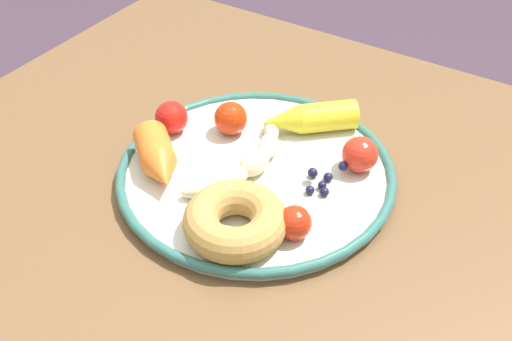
{
  "coord_description": "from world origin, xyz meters",
  "views": [
    {
      "loc": [
        -0.29,
        0.47,
        1.24
      ],
      "look_at": [
        0.02,
        -0.02,
        0.75
      ],
      "focal_mm": 44.13,
      "sensor_mm": 36.0,
      "label": 1
    }
  ],
  "objects": [
    {
      "name": "carrot_yellow",
      "position": [
        0.0,
        -0.13,
        0.77
      ],
      "size": [
        0.12,
        0.11,
        0.04
      ],
      "color": "yellow",
      "rests_on": "plate"
    },
    {
      "name": "donut",
      "position": [
        -0.02,
        0.08,
        0.77
      ],
      "size": [
        0.13,
        0.13,
        0.04
      ],
      "primitive_type": "torus",
      "rotation": [
        0.0,
        0.0,
        1.7
      ],
      "color": "#B38946",
      "rests_on": "plate"
    },
    {
      "name": "carrot_orange",
      "position": [
        0.11,
        0.04,
        0.77
      ],
      "size": [
        0.1,
        0.1,
        0.04
      ],
      "color": "orange",
      "rests_on": "plate"
    },
    {
      "name": "dining_table",
      "position": [
        0.0,
        0.0,
        0.63
      ],
      "size": [
        0.93,
        0.8,
        0.74
      ],
      "color": "brown",
      "rests_on": "ground_plane"
    },
    {
      "name": "tomato_mid",
      "position": [
        0.15,
        -0.03,
        0.77
      ],
      "size": [
        0.04,
        0.04,
        0.04
      ],
      "primitive_type": "sphere",
      "color": "red",
      "rests_on": "plate"
    },
    {
      "name": "banana",
      "position": [
        0.03,
        -0.02,
        0.76
      ],
      "size": [
        0.07,
        0.19,
        0.03
      ],
      "color": "beige",
      "rests_on": "plate"
    },
    {
      "name": "tomato_far",
      "position": [
        -0.07,
        0.05,
        0.77
      ],
      "size": [
        0.04,
        0.04,
        0.04
      ],
      "primitive_type": "sphere",
      "color": "red",
      "rests_on": "plate"
    },
    {
      "name": "plate",
      "position": [
        0.02,
        -0.02,
        0.75
      ],
      "size": [
        0.34,
        0.34,
        0.02
      ],
      "color": "silver",
      "rests_on": "dining_table"
    },
    {
      "name": "tomato_extra",
      "position": [
        0.09,
        -0.07,
        0.77
      ],
      "size": [
        0.04,
        0.04,
        0.04
      ],
      "primitive_type": "sphere",
      "color": "red",
      "rests_on": "plate"
    },
    {
      "name": "tomato_near",
      "position": [
        -0.09,
        -0.09,
        0.77
      ],
      "size": [
        0.04,
        0.04,
        0.04
      ],
      "primitive_type": "sphere",
      "color": "red",
      "rests_on": "plate"
    },
    {
      "name": "blueberry_pile",
      "position": [
        -0.06,
        -0.04,
        0.76
      ],
      "size": [
        0.04,
        0.06,
        0.02
      ],
      "color": "#191638",
      "rests_on": "plate"
    }
  ]
}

